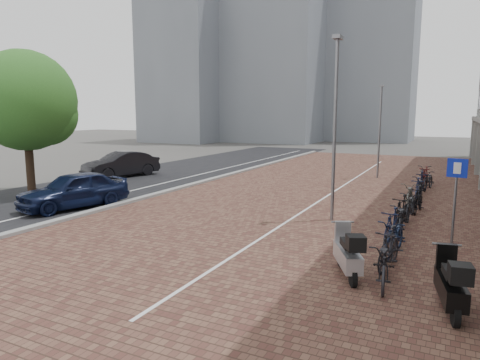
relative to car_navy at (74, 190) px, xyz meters
name	(u,v)px	position (x,y,z in m)	size (l,w,h in m)	color
ground	(141,258)	(6.50, -3.72, -0.75)	(140.00, 140.00, 0.00)	#474442
plaza_brick	(330,192)	(8.50, 8.28, -0.74)	(14.50, 42.00, 0.04)	brown
street_asphalt	(152,177)	(-2.50, 8.28, -0.75)	(8.00, 50.00, 0.03)	black
curb	(207,181)	(1.40, 8.28, -0.68)	(0.35, 42.00, 0.14)	gray
lane_line	(179,179)	(-0.50, 8.28, -0.73)	(0.12, 44.00, 0.00)	white
parking_line	(334,192)	(8.70, 8.28, -0.72)	(0.10, 30.00, 0.00)	white
bg_towers	(286,39)	(-7.84, 45.21, 13.21)	(33.00, 23.00, 32.00)	gray
car_navy	(74,190)	(0.00, 0.00, 0.00)	(1.78, 4.42, 1.51)	black
car_dark	(121,164)	(-4.33, 7.67, 0.02)	(1.63, 4.68, 1.54)	black
scooter_front	(348,252)	(11.79, -2.62, -0.14)	(0.56, 1.80, 1.23)	#B0B0B6
scooter_mid	(451,282)	(14.00, -3.59, -0.13)	(0.56, 1.80, 1.24)	black
parking_sign	(456,188)	(14.00, 1.14, 1.00)	(0.54, 0.13, 2.60)	slate
lamp_near	(335,132)	(10.07, 2.61, 2.46)	(0.12, 0.12, 6.43)	gray
lamp_far	(379,133)	(9.86, 14.07, 1.97)	(0.12, 0.12, 5.45)	slate
street_tree	(29,104)	(-4.03, 1.35, 3.56)	(4.66, 4.66, 6.78)	#382619
bike_row	(413,199)	(12.57, 5.33, -0.23)	(1.34, 18.15, 1.05)	black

